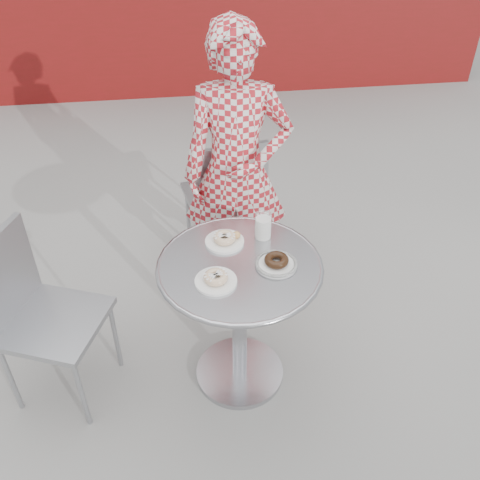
{
  "coord_description": "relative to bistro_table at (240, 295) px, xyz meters",
  "views": [
    {
      "loc": [
        -0.19,
        -1.67,
        2.16
      ],
      "look_at": [
        0.05,
        0.1,
        0.78
      ],
      "focal_mm": 40.0,
      "sensor_mm": 36.0,
      "label": 1
    }
  ],
  "objects": [
    {
      "name": "ground",
      "position": [
        -0.04,
        -0.03,
        -0.54
      ],
      "size": [
        60.0,
        60.0,
        0.0
      ],
      "primitive_type": "plane",
      "color": "gray",
      "rests_on": "ground"
    },
    {
      "name": "bistro_table",
      "position": [
        0.0,
        0.0,
        0.0
      ],
      "size": [
        0.71,
        0.71,
        0.72
      ],
      "rotation": [
        0.0,
        0.0,
        -0.24
      ],
      "color": "silver",
      "rests_on": "ground"
    },
    {
      "name": "chair_far",
      "position": [
        0.02,
        0.94,
        -0.27
      ],
      "size": [
        0.48,
        0.48,
        0.87
      ],
      "rotation": [
        0.0,
        0.0,
        3.32
      ],
      "color": "#999BA0",
      "rests_on": "ground"
    },
    {
      "name": "chair_left",
      "position": [
        -0.83,
        0.05,
        -0.28
      ],
      "size": [
        0.53,
        0.53,
        0.86
      ],
      "rotation": [
        0.0,
        0.0,
        1.2
      ],
      "color": "#999BA0",
      "rests_on": "ground"
    },
    {
      "name": "seated_person",
      "position": [
        0.08,
        0.68,
        0.22
      ],
      "size": [
        0.6,
        0.43,
        1.53
      ],
      "primitive_type": "imported",
      "rotation": [
        0.0,
        0.0,
        -0.12
      ],
      "color": "#A81922",
      "rests_on": "ground"
    },
    {
      "name": "plate_far",
      "position": [
        -0.04,
        0.16,
        0.19
      ],
      "size": [
        0.17,
        0.17,
        0.05
      ],
      "rotation": [
        0.0,
        0.0,
        -0.15
      ],
      "color": "white",
      "rests_on": "bistro_table"
    },
    {
      "name": "plate_near",
      "position": [
        -0.11,
        -0.1,
        0.19
      ],
      "size": [
        0.17,
        0.17,
        0.04
      ],
      "rotation": [
        0.0,
        0.0,
        0.42
      ],
      "color": "white",
      "rests_on": "bistro_table"
    },
    {
      "name": "plate_checker",
      "position": [
        0.15,
        -0.03,
        0.19
      ],
      "size": [
        0.18,
        0.18,
        0.05
      ],
      "rotation": [
        0.0,
        0.0,
        0.06
      ],
      "color": "white",
      "rests_on": "bistro_table"
    },
    {
      "name": "milk_cup",
      "position": [
        0.13,
        0.18,
        0.23
      ],
      "size": [
        0.08,
        0.08,
        0.12
      ],
      "rotation": [
        0.0,
        0.0,
        0.41
      ],
      "color": "white",
      "rests_on": "bistro_table"
    }
  ]
}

